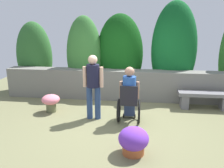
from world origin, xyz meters
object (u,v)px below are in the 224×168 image
person_in_wheelchair (129,97)px  flower_pot_terracotta_by_wall (133,141)px  flower_pot_purple_near (51,101)px  stone_bench (205,98)px  person_standing_companion (93,83)px

person_in_wheelchair → flower_pot_terracotta_by_wall: size_ratio=2.45×
flower_pot_purple_near → person_in_wheelchair: bearing=-10.0°
stone_bench → person_standing_companion: 3.10m
person_standing_companion → flower_pot_terracotta_by_wall: 1.91m
person_in_wheelchair → person_standing_companion: bearing=169.8°
stone_bench → flower_pot_terracotta_by_wall: (-1.83, -2.53, -0.05)m
person_in_wheelchair → person_standing_companion: 0.91m
person_in_wheelchair → flower_pot_terracotta_by_wall: 1.46m
person_in_wheelchair → flower_pot_purple_near: 2.12m
person_in_wheelchair → flower_pot_purple_near: (-2.06, 0.37, -0.33)m
stone_bench → flower_pot_purple_near: flower_pot_purple_near is taller
stone_bench → person_in_wheelchair: 2.31m
person_in_wheelchair → person_standing_companion: (-0.86, 0.08, 0.27)m
person_standing_companion → flower_pot_purple_near: size_ratio=3.32×
stone_bench → person_in_wheelchair: (-1.99, -1.13, 0.32)m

